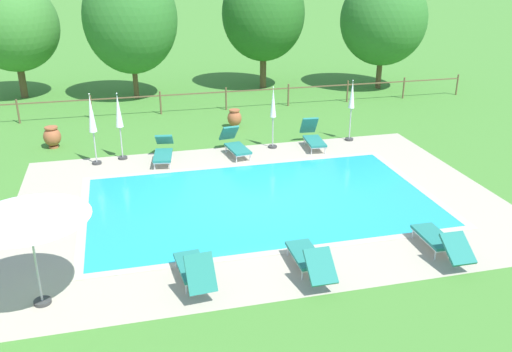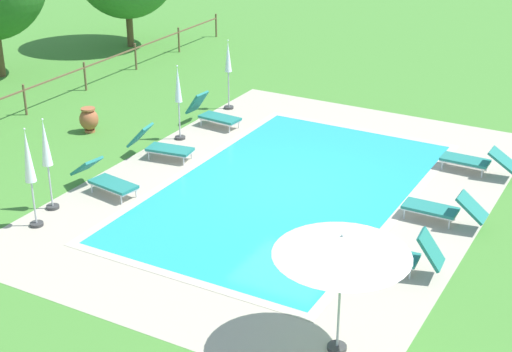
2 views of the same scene
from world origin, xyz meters
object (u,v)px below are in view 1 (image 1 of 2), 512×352
object	(u,v)px
patio_umbrella_closed_row_mid_west	(119,116)
terracotta_urn_near_fence	(234,118)
patio_umbrella_open_foreground	(27,210)
sun_lounger_north_near_steps	(235,144)
patio_umbrella_closed_row_east	(92,118)
patio_umbrella_closed_row_west	(352,101)
patio_umbrella_closed_row_centre	(273,109)
terracotta_urn_by_tree	(52,137)
sun_lounger_north_mid	(440,240)
tree_centre	(14,26)
sun_lounger_south_mid	(310,258)
sun_lounger_south_near_corner	(194,269)
sun_lounger_north_end	(313,137)
tree_far_west	(263,14)
tree_east_mid	(130,19)
sun_lounger_north_far	(163,151)
tree_west_mid	(383,20)

from	to	relation	value
patio_umbrella_closed_row_mid_west	terracotta_urn_near_fence	size ratio (longest dim) A/B	3.05
patio_umbrella_closed_row_mid_west	patio_umbrella_open_foreground	bearing A→B (deg)	-102.29
sun_lounger_north_near_steps	patio_umbrella_closed_row_east	size ratio (longest dim) A/B	0.79
patio_umbrella_open_foreground	patio_umbrella_closed_row_mid_west	bearing A→B (deg)	77.71
patio_umbrella_open_foreground	patio_umbrella_closed_row_west	distance (m)	13.50
patio_umbrella_closed_row_centre	terracotta_urn_by_tree	size ratio (longest dim) A/B	2.86
sun_lounger_north_mid	tree_centre	xyz separation A→B (m)	(-11.86, 18.99, 3.12)
sun_lounger_south_mid	patio_umbrella_closed_row_centre	world-z (taller)	patio_umbrella_closed_row_centre
sun_lounger_south_near_corner	terracotta_urn_by_tree	world-z (taller)	sun_lounger_south_near_corner
sun_lounger_north_mid	sun_lounger_south_mid	distance (m)	3.35
patio_umbrella_closed_row_centre	terracotta_urn_near_fence	distance (m)	3.12
sun_lounger_north_end	tree_far_west	distance (m)	10.55
sun_lounger_north_mid	tree_centre	size ratio (longest dim) A/B	0.36
patio_umbrella_closed_row_mid_west	tree_east_mid	bearing A→B (deg)	84.11
patio_umbrella_closed_row_east	patio_umbrella_open_foreground	bearing A→B (deg)	-96.73
sun_lounger_north_far	sun_lounger_south_near_corner	bearing A→B (deg)	-90.41
patio_umbrella_closed_row_mid_west	terracotta_urn_near_fence	distance (m)	5.47
patio_umbrella_closed_row_mid_west	tree_centre	size ratio (longest dim) A/B	0.42
sun_lounger_north_far	patio_umbrella_closed_row_centre	bearing A→B (deg)	6.16
patio_umbrella_closed_row_centre	terracotta_urn_by_tree	bearing A→B (deg)	165.98
sun_lounger_south_mid	patio_umbrella_closed_row_mid_west	bearing A→B (deg)	114.37
patio_umbrella_closed_row_east	tree_west_mid	size ratio (longest dim) A/B	0.42
sun_lounger_north_mid	terracotta_urn_near_fence	bearing A→B (deg)	103.26
patio_umbrella_closed_row_centre	terracotta_urn_by_tree	world-z (taller)	patio_umbrella_closed_row_centre
patio_umbrella_closed_row_west	tree_far_west	bearing A→B (deg)	95.76
patio_umbrella_open_foreground	tree_east_mid	xyz separation A→B (m)	(2.76, 17.32, 1.71)
sun_lounger_north_end	patio_umbrella_closed_row_east	size ratio (longest dim) A/B	0.75
sun_lounger_north_far	patio_umbrella_closed_row_centre	xyz separation A→B (m)	(4.09, 0.44, 1.11)
patio_umbrella_closed_row_centre	patio_umbrella_closed_row_east	size ratio (longest dim) A/B	0.93
sun_lounger_north_far	terracotta_urn_by_tree	bearing A→B (deg)	147.95
sun_lounger_north_end	sun_lounger_south_near_corner	bearing A→B (deg)	-124.56
sun_lounger_north_end	sun_lounger_south_near_corner	xyz separation A→B (m)	(-5.63, -8.17, -0.00)
sun_lounger_north_far	tree_west_mid	world-z (taller)	tree_west_mid
patio_umbrella_closed_row_west	tree_far_west	world-z (taller)	tree_far_west
tree_east_mid	patio_umbrella_closed_row_west	bearing A→B (deg)	-48.86
sun_lounger_north_end	sun_lounger_south_near_corner	distance (m)	9.92
patio_umbrella_closed_row_east	tree_centre	bearing A→B (deg)	109.07
patio_umbrella_closed_row_mid_west	sun_lounger_north_end	bearing A→B (deg)	-3.29
patio_umbrella_closed_row_mid_west	patio_umbrella_closed_row_east	world-z (taller)	patio_umbrella_closed_row_east
patio_umbrella_open_foreground	terracotta_urn_near_fence	distance (m)	13.04
sun_lounger_north_mid	sun_lounger_south_near_corner	world-z (taller)	sun_lounger_south_near_corner
sun_lounger_north_mid	patio_umbrella_closed_row_mid_west	bearing A→B (deg)	130.10
sun_lounger_north_mid	patio_umbrella_open_foreground	bearing A→B (deg)	178.99
patio_umbrella_closed_row_centre	patio_umbrella_closed_row_east	bearing A→B (deg)	-178.46
patio_umbrella_closed_row_mid_west	tree_west_mid	size ratio (longest dim) A/B	0.41
patio_umbrella_closed_row_mid_west	patio_umbrella_closed_row_centre	distance (m)	5.48
patio_umbrella_closed_row_centre	patio_umbrella_closed_row_east	distance (m)	6.37
sun_lounger_north_end	sun_lounger_north_mid	bearing A→B (deg)	-87.72
patio_umbrella_open_foreground	terracotta_urn_by_tree	xyz separation A→B (m)	(-0.63, 10.36, -1.72)
sun_lounger_north_near_steps	sun_lounger_north_far	size ratio (longest dim) A/B	0.95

